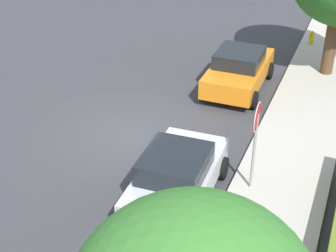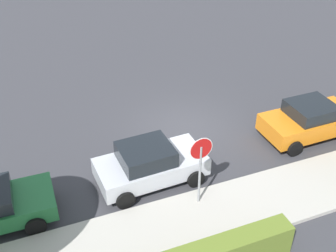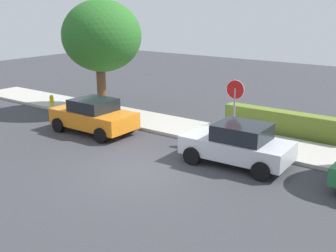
{
  "view_description": "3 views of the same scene",
  "coord_description": "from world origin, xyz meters",
  "px_view_note": "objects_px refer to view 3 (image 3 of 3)",
  "views": [
    {
      "loc": [
        12.52,
        6.44,
        8.64
      ],
      "look_at": [
        0.5,
        1.57,
        0.92
      ],
      "focal_mm": 55.0,
      "sensor_mm": 36.0,
      "label": 1
    },
    {
      "loc": [
        6.18,
        13.51,
        9.96
      ],
      "look_at": [
        1.11,
        0.89,
        0.93
      ],
      "focal_mm": 45.0,
      "sensor_mm": 36.0,
      "label": 2
    },
    {
      "loc": [
        8.83,
        -10.16,
        5.5
      ],
      "look_at": [
        -0.13,
        2.03,
        1.11
      ],
      "focal_mm": 45.0,
      "sensor_mm": 36.0,
      "label": 3
    }
  ],
  "objects_px": {
    "parked_car_silver": "(238,144)",
    "street_tree_near_corner": "(102,36)",
    "parked_car_orange": "(94,116)",
    "stop_sign": "(235,101)",
    "fire_hydrant": "(52,101)"
  },
  "relations": [
    {
      "from": "parked_car_orange",
      "to": "parked_car_silver",
      "type": "bearing_deg",
      "value": 2.11
    },
    {
      "from": "stop_sign",
      "to": "parked_car_orange",
      "type": "distance_m",
      "value": 6.29
    },
    {
      "from": "parked_car_orange",
      "to": "street_tree_near_corner",
      "type": "height_order",
      "value": "street_tree_near_corner"
    },
    {
      "from": "stop_sign",
      "to": "fire_hydrant",
      "type": "xyz_separation_m",
      "value": [
        -11.13,
        -0.08,
        -1.49
      ]
    },
    {
      "from": "parked_car_silver",
      "to": "parked_car_orange",
      "type": "bearing_deg",
      "value": -177.89
    },
    {
      "from": "parked_car_orange",
      "to": "fire_hydrant",
      "type": "height_order",
      "value": "parked_car_orange"
    },
    {
      "from": "parked_car_silver",
      "to": "parked_car_orange",
      "type": "distance_m",
      "value": 6.96
    },
    {
      "from": "parked_car_silver",
      "to": "parked_car_orange",
      "type": "height_order",
      "value": "parked_car_orange"
    },
    {
      "from": "parked_car_orange",
      "to": "street_tree_near_corner",
      "type": "relative_size",
      "value": 0.67
    },
    {
      "from": "parked_car_silver",
      "to": "street_tree_near_corner",
      "type": "distance_m",
      "value": 10.27
    },
    {
      "from": "parked_car_silver",
      "to": "street_tree_near_corner",
      "type": "bearing_deg",
      "value": 163.09
    },
    {
      "from": "parked_car_silver",
      "to": "parked_car_orange",
      "type": "xyz_separation_m",
      "value": [
        -6.96,
        -0.26,
        0.0
      ]
    },
    {
      "from": "parked_car_silver",
      "to": "parked_car_orange",
      "type": "relative_size",
      "value": 1.0
    },
    {
      "from": "parked_car_orange",
      "to": "stop_sign",
      "type": "bearing_deg",
      "value": 18.61
    },
    {
      "from": "parked_car_orange",
      "to": "street_tree_near_corner",
      "type": "bearing_deg",
      "value": 127.69
    }
  ]
}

